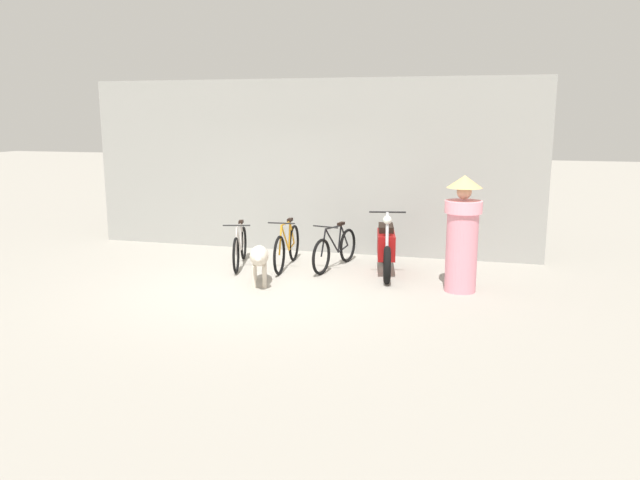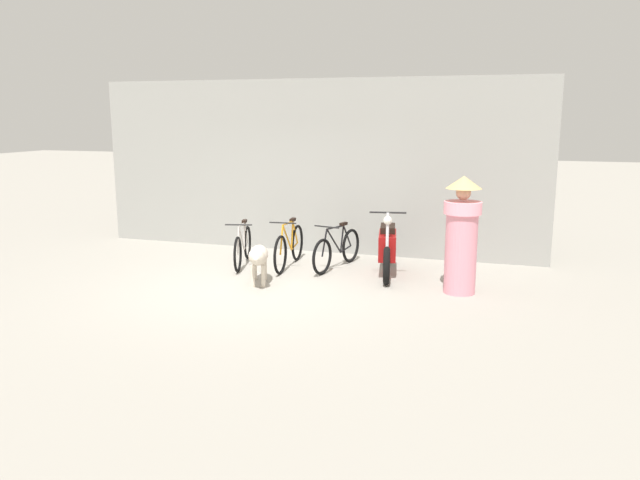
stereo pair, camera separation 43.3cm
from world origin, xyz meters
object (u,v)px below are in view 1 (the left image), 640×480
(bicycle_2, at_px, (335,250))
(stray_dog, at_px, (259,257))
(bicycle_1, at_px, (287,247))
(person_in_robes, at_px, (462,232))
(motorcycle, at_px, (386,247))
(bicycle_0, at_px, (240,247))

(bicycle_2, distance_m, stray_dog, 1.65)
(bicycle_1, distance_m, person_in_robes, 3.12)
(bicycle_2, height_order, person_in_robes, person_in_robes)
(motorcycle, height_order, stray_dog, motorcycle)
(bicycle_1, relative_size, motorcycle, 0.85)
(bicycle_1, height_order, stray_dog, bicycle_1)
(bicycle_1, bearing_deg, bicycle_0, -85.96)
(bicycle_1, height_order, bicycle_2, bicycle_1)
(person_in_robes, bearing_deg, motorcycle, -29.54)
(bicycle_2, relative_size, stray_dog, 1.32)
(bicycle_1, xyz_separation_m, bicycle_2, (0.82, 0.16, -0.02))
(bicycle_0, bearing_deg, person_in_robes, 65.75)
(stray_dog, height_order, person_in_robes, person_in_robes)
(stray_dog, bearing_deg, bicycle_2, 128.76)
(bicycle_2, xyz_separation_m, stray_dog, (-0.87, -1.40, 0.13))
(stray_dog, xyz_separation_m, person_in_robes, (3.03, 0.49, 0.45))
(stray_dog, bearing_deg, motorcycle, 106.79)
(person_in_robes, bearing_deg, bicycle_0, -6.64)
(bicycle_0, xyz_separation_m, stray_dog, (0.78, -1.13, 0.12))
(bicycle_2, bearing_deg, bicycle_0, -68.04)
(bicycle_0, relative_size, stray_dog, 1.30)
(bicycle_0, height_order, stray_dog, bicycle_0)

